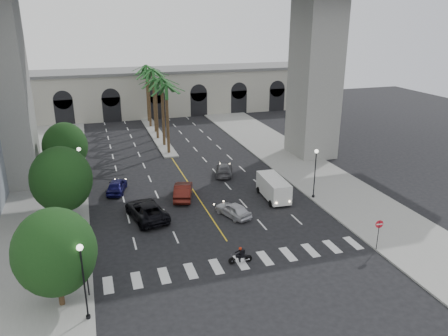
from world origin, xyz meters
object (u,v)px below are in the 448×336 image
car_d (224,169)px  traffic_signal_near (86,265)px  car_b (183,191)px  pedestrian_a (84,256)px  pedestrian_b (74,239)px  motorcycle_rider (241,256)px  traffic_signal_far (85,237)px  car_e (117,186)px  car_c (146,210)px  lamp_post_left_far (81,167)px  cargo_van (274,188)px  lamp_post_right (315,169)px  do_not_enter_sign (379,229)px  lamp_post_left_near (83,276)px  car_a (233,210)px

car_d → traffic_signal_near: bearing=71.1°
car_b → pedestrian_a: bearing=63.1°
traffic_signal_near → pedestrian_b: (-0.89, 6.75, -1.46)m
motorcycle_rider → car_b: bearing=98.3°
motorcycle_rider → car_d: bearing=78.3°
traffic_signal_far → car_e: 14.91m
pedestrian_b → pedestrian_a: bearing=-62.8°
car_c → pedestrian_a: (-5.67, -7.09, 0.20)m
lamp_post_left_far → cargo_van: size_ratio=0.99×
lamp_post_right → do_not_enter_sign: size_ratio=1.96×
lamp_post_left_near → traffic_signal_far: size_ratio=1.47×
traffic_signal_far → cargo_van: 20.22m
car_c → traffic_signal_far: bearing=40.4°
pedestrian_b → do_not_enter_sign: (23.24, -7.40, 0.92)m
lamp_post_left_near → lamp_post_left_far: bearing=90.0°
motorcycle_rider → do_not_enter_sign: size_ratio=0.70×
car_b → pedestrian_b: pedestrian_b is taller
cargo_van → pedestrian_a: size_ratio=3.05×
lamp_post_left_near → car_b: (9.90, 17.18, -2.40)m
car_c → car_d: 14.02m
lamp_post_left_near → cargo_van: lamp_post_left_near is taller
lamp_post_left_far → pedestrian_a: (-0.10, -14.62, -2.19)m
traffic_signal_near → car_a: (13.37, 8.96, -1.83)m
car_e → cargo_van: size_ratio=0.80×
car_d → pedestrian_a: (-16.23, -16.32, 0.36)m
lamp_post_left_near → motorcycle_rider: size_ratio=2.81×
cargo_van → pedestrian_b: bearing=-163.0°
car_c → cargo_van: 13.23m
traffic_signal_far → car_c: size_ratio=0.61×
do_not_enter_sign → lamp_post_left_far: bearing=147.5°
lamp_post_right → pedestrian_b: size_ratio=2.97×
lamp_post_right → car_e: (-19.37, 7.92, -2.49)m
motorcycle_rider → car_c: size_ratio=0.32×
lamp_post_right → car_d: lamp_post_right is taller
lamp_post_left_near → lamp_post_left_far: (0.00, 21.00, 0.00)m
car_e → do_not_enter_sign: 26.96m
car_c → car_a: bearing=154.2°
pedestrian_b → car_c: bearing=47.2°
pedestrian_a → pedestrian_b: 2.96m
traffic_signal_far → car_d: 22.86m
lamp_post_left_near → cargo_van: bearing=37.0°
car_c → motorcycle_rider: bearing=108.6°
lamp_post_left_far → traffic_signal_far: 14.52m
car_a → do_not_enter_sign: size_ratio=1.47×
lamp_post_left_far → pedestrian_a: 14.79m
car_c → cargo_van: (13.20, 0.68, 0.42)m
motorcycle_rider → car_e: car_e is taller
pedestrian_a → pedestrian_b: pedestrian_b is taller
lamp_post_right → pedestrian_a: lamp_post_right is taller
car_e → cargo_van: 16.78m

